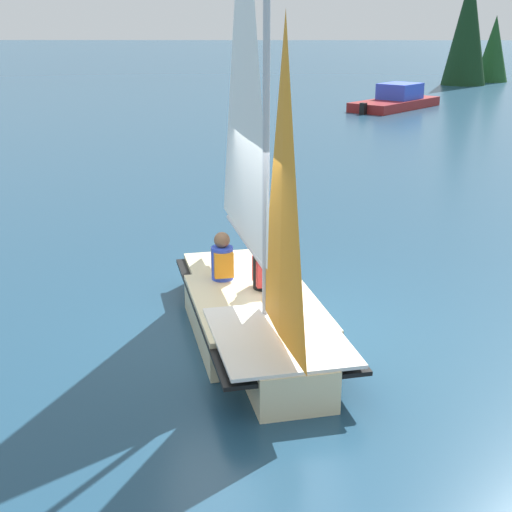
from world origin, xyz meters
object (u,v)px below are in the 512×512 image
(sailor_helm, at_px, (264,278))
(motorboat_distant, at_px, (396,100))
(sailboat_main, at_px, (255,272))
(sailor_crew, at_px, (222,270))

(sailor_helm, relative_size, motorboat_distant, 0.23)
(sailor_helm, xyz_separation_m, motorboat_distant, (5.96, 24.20, -0.25))
(sailboat_main, height_order, sailor_crew, sailboat_main)
(sailboat_main, height_order, motorboat_distant, sailboat_main)
(sailor_helm, distance_m, sailor_crew, 0.67)
(sailboat_main, relative_size, motorboat_distant, 1.17)
(sailor_helm, bearing_deg, motorboat_distant, 152.72)
(sailor_crew, bearing_deg, motorboat_distant, 151.23)
(motorboat_distant, bearing_deg, sailor_helm, -154.27)
(sailboat_main, xyz_separation_m, sailor_helm, (0.12, 0.38, -0.22))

